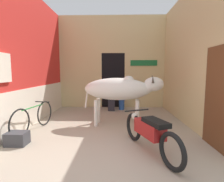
{
  "coord_description": "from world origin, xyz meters",
  "views": [
    {
      "loc": [
        0.23,
        -2.6,
        1.58
      ],
      "look_at": [
        0.09,
        2.29,
        1.03
      ],
      "focal_mm": 28.0,
      "sensor_mm": 36.0,
      "label": 1
    }
  ],
  "objects": [
    {
      "name": "motorcycle_near",
      "position": [
        0.86,
        0.7,
        0.43
      ],
      "size": [
        0.87,
        1.85,
        0.75
      ],
      "color": "black",
      "rests_on": "ground_plane"
    },
    {
      "name": "wall_left_shopfront",
      "position": [
        -2.37,
        2.53,
        1.92
      ],
      "size": [
        0.25,
        5.08,
        3.96
      ],
      "color": "red",
      "rests_on": "ground_plane"
    },
    {
      "name": "wall_right_with_door",
      "position": [
        2.37,
        2.49,
        1.96
      ],
      "size": [
        0.22,
        5.08,
        3.96
      ],
      "color": "#D1BC84",
      "rests_on": "ground_plane"
    },
    {
      "name": "cow",
      "position": [
        0.34,
        2.44,
        1.07
      ],
      "size": [
        2.31,
        0.86,
        1.5
      ],
      "color": "silver",
      "rests_on": "ground_plane"
    },
    {
      "name": "plastic_stool",
      "position": [
        0.43,
        4.56,
        0.23
      ],
      "size": [
        0.32,
        0.32,
        0.43
      ],
      "color": "#2856B2",
      "rests_on": "ground_plane"
    },
    {
      "name": "wall_back_with_doorway",
      "position": [
        0.02,
        5.32,
        1.71
      ],
      "size": [
        4.57,
        0.93,
        3.96
      ],
      "color": "#D1BC84",
      "rests_on": "ground_plane"
    },
    {
      "name": "shopkeeper_seated",
      "position": [
        0.01,
        4.43,
        0.66
      ],
      "size": [
        0.38,
        0.33,
        1.26
      ],
      "color": "#282833",
      "rests_on": "ground_plane"
    },
    {
      "name": "ground_plane",
      "position": [
        0.0,
        0.0,
        0.0
      ],
      "size": [
        30.0,
        30.0,
        0.0
      ],
      "primitive_type": "plane",
      "color": "tan"
    },
    {
      "name": "crate",
      "position": [
        -1.93,
        0.98,
        0.14
      ],
      "size": [
        0.44,
        0.32,
        0.28
      ],
      "color": "#38383D",
      "rests_on": "ground_plane"
    },
    {
      "name": "bicycle",
      "position": [
        -1.98,
        1.88,
        0.37
      ],
      "size": [
        0.45,
        1.75,
        0.73
      ],
      "color": "black",
      "rests_on": "ground_plane"
    }
  ]
}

